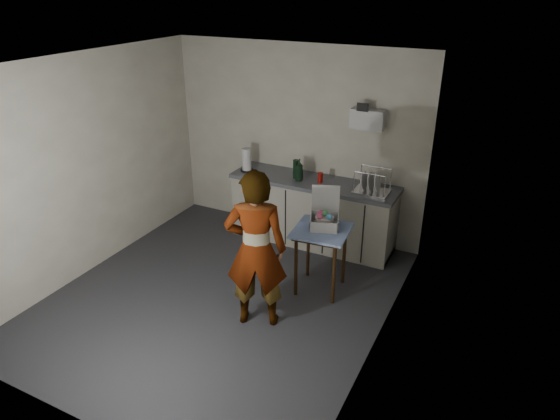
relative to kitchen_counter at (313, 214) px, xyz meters
The scene contains 15 objects.
ground 1.80m from the kitchen_counter, 103.24° to the right, with size 4.00×4.00×0.00m, color #29292E.
wall_back 1.00m from the kitchen_counter, 144.05° to the left, with size 3.60×0.02×2.60m, color #BBB5A3.
wall_right 2.36m from the kitchen_counter, 50.73° to the right, with size 0.02×4.00×2.60m, color #BBB5A3.
wall_left 2.91m from the kitchen_counter, 142.18° to the right, with size 0.02×4.00×2.60m, color #BBB5A3.
ceiling 2.78m from the kitchen_counter, 103.24° to the right, with size 3.60×4.00×0.01m, color silver.
kitchen_counter is the anchor object (origin of this frame).
wall_shelf 1.47m from the kitchen_counter, 20.15° to the left, with size 0.42×0.18×0.37m.
side_table 1.18m from the kitchen_counter, 62.28° to the right, with size 0.66×0.66×0.78m.
standing_man 1.93m from the kitchen_counter, 84.75° to the right, with size 0.63×0.41×1.71m, color #B2A593.
soap_bottle 0.66m from the kitchen_counter, 154.69° to the right, with size 0.11×0.11×0.29m, color black.
soda_can 0.56m from the kitchen_counter, 12.03° to the right, with size 0.07×0.07×0.13m, color red.
dark_bottle 0.66m from the kitchen_counter, behind, with size 0.07×0.07×0.25m, color black.
paper_towel 1.16m from the kitchen_counter, behind, with size 0.18×0.18×0.32m.
dish_rack 0.96m from the kitchen_counter, ahead, with size 0.43×0.32×0.30m.
bakery_box 1.17m from the kitchen_counter, 60.49° to the right, with size 0.41×0.41×0.44m.
Camera 1 is at (2.74, -3.94, 3.33)m, focal length 32.00 mm.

